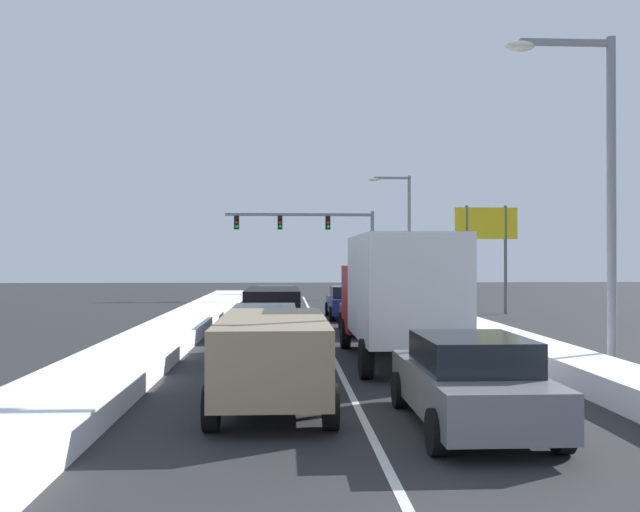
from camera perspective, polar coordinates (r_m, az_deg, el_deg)
name	(u,v)px	position (r m, az deg, el deg)	size (l,w,h in m)	color
ground_plane	(326,344)	(22.44, 0.52, -7.34)	(120.00, 120.00, 0.00)	#28282B
lane_stripe_between_right_lane_and_center_lane	(319,330)	(26.76, -0.05, -6.19)	(0.14, 47.84, 0.01)	silver
snow_bank_right_shoulder	(454,322)	(27.51, 11.10, -5.45)	(1.48, 47.84, 0.56)	white
snow_bank_left_shoulder	(183,324)	(26.99, -11.41, -5.63)	(2.18, 47.84, 0.48)	white
sedan_gray_right_lane_nearest	(470,381)	(11.53, 12.42, -10.19)	(2.00, 4.50, 1.51)	slate
box_truck_right_lane_second	(397,291)	(18.29, 6.47, -2.95)	(2.53, 7.20, 3.36)	maroon
sedan_charcoal_right_lane_third	(369,313)	(25.68, 4.08, -4.74)	(2.00, 4.50, 1.51)	#38383D
sedan_navy_right_lane_fourth	(349,302)	(32.00, 2.40, -3.86)	(2.00, 4.50, 1.51)	navy
suv_tan_center_lane_nearest	(273,353)	(12.77, -3.95, -8.08)	(2.16, 4.90, 1.67)	#937F60
sedan_maroon_center_lane_second	(265,333)	(18.67, -4.63, -6.40)	(2.00, 4.50, 1.51)	maroon
suv_black_center_lane_third	(273,306)	(25.45, -3.96, -4.21)	(2.16, 4.90, 1.67)	black
sedan_green_center_lane_fourth	(276,302)	(31.92, -3.72, -3.87)	(2.00, 4.50, 1.51)	#1E5633
traffic_light_gantry	(321,232)	(48.42, 0.05, 2.02)	(10.60, 0.47, 6.20)	slate
street_lamp_right_near	(596,172)	(17.47, 22.10, 6.50)	(2.66, 0.36, 8.02)	gray
street_lamp_right_mid	(403,227)	(42.49, 6.99, 2.43)	(2.66, 0.36, 7.96)	gray
roadside_sign_right	(486,235)	(35.61, 13.72, 1.74)	(3.20, 0.16, 5.50)	#59595B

